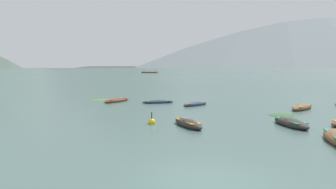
# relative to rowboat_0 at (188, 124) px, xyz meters

# --- Properties ---
(ground_plane) EXTENTS (6000.00, 6000.00, 0.00)m
(ground_plane) POSITION_rel_rowboat_0_xyz_m (0.89, 1491.51, -0.16)
(ground_plane) COLOR #425B56
(mountain_1) EXTENTS (1562.75, 1562.75, 472.26)m
(mountain_1) POSITION_rel_rowboat_0_xyz_m (-366.68, 1726.09, 235.96)
(mountain_1) COLOR #4C5B56
(mountain_1) RESTS_ON ground
(mountain_2) EXTENTS (1908.41, 1908.41, 491.70)m
(mountain_2) POSITION_rel_rowboat_0_xyz_m (419.16, 1676.80, 245.69)
(mountain_2) COLOR slate
(mountain_2) RESTS_ON ground
(rowboat_0) EXTENTS (2.25, 3.13, 0.52)m
(rowboat_0) POSITION_rel_rowboat_0_xyz_m (0.00, 0.00, 0.00)
(rowboat_0) COLOR #2D2826
(rowboat_0) RESTS_ON ground
(rowboat_1) EXTENTS (2.93, 3.33, 0.55)m
(rowboat_1) POSITION_rel_rowboat_0_xyz_m (9.11, 8.01, 0.01)
(rowboat_1) COLOR brown
(rowboat_1) RESTS_ON ground
(rowboat_2) EXTENTS (2.55, 2.74, 0.41)m
(rowboat_2) POSITION_rel_rowboat_0_xyz_m (0.31, 9.62, -0.03)
(rowboat_2) COLOR navy
(rowboat_2) RESTS_ON ground
(rowboat_5) EXTENTS (2.32, 3.56, 0.45)m
(rowboat_5) POSITION_rel_rowboat_0_xyz_m (-7.59, 11.78, -0.02)
(rowboat_5) COLOR brown
(rowboat_5) RESTS_ON ground
(rowboat_8) EXTENTS (3.20, 1.87, 0.39)m
(rowboat_8) POSITION_rel_rowboat_0_xyz_m (-3.31, 11.12, -0.04)
(rowboat_8) COLOR navy
(rowboat_8) RESTS_ON ground
(rowboat_9) EXTENTS (1.90, 3.36, 0.56)m
(rowboat_9) POSITION_rel_rowboat_0_xyz_m (6.09, 0.75, 0.01)
(rowboat_9) COLOR #2D2826
(rowboat_9) RESTS_ON ground
(ferry_0) EXTENTS (9.76, 4.38, 2.54)m
(ferry_0) POSITION_rel_rowboat_0_xyz_m (-27.38, 153.56, 0.28)
(ferry_0) COLOR brown
(ferry_0) RESTS_ON ground
(mooring_buoy) EXTENTS (0.45, 0.45, 0.86)m
(mooring_buoy) POSITION_rel_rowboat_0_xyz_m (-2.26, 0.59, -0.07)
(mooring_buoy) COLOR yellow
(mooring_buoy) RESTS_ON ground
(weed_patch_0) EXTENTS (2.11, 2.10, 0.14)m
(weed_patch_0) POSITION_rel_rowboat_0_xyz_m (6.61, 4.61, -0.16)
(weed_patch_0) COLOR #2D5628
(weed_patch_0) RESTS_ON ground
(weed_patch_2) EXTENTS (2.79, 2.05, 0.14)m
(weed_patch_2) POSITION_rel_rowboat_0_xyz_m (-9.51, 13.18, -0.16)
(weed_patch_2) COLOR #477033
(weed_patch_2) RESTS_ON ground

